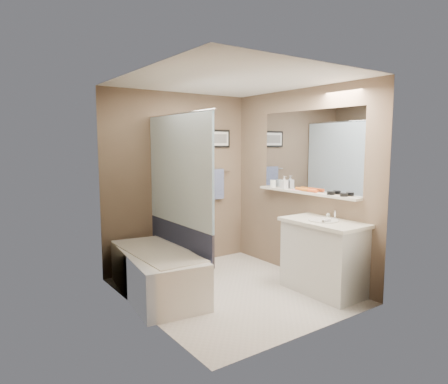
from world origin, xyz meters
TOP-DOWN VIEW (x-y plane):
  - ground at (0.00, 0.00)m, footprint 2.50×2.50m
  - ceiling at (0.00, 0.00)m, footprint 2.20×2.50m
  - wall_back at (0.00, 1.23)m, footprint 2.20×0.04m
  - wall_front at (0.00, -1.23)m, footprint 2.20×0.04m
  - wall_left at (-1.08, 0.00)m, footprint 0.04×2.50m
  - wall_right at (1.08, 0.00)m, footprint 0.04×2.50m
  - tile_surround at (-1.09, 0.50)m, footprint 0.02×1.55m
  - curtain_rod at (-0.40, 0.50)m, footprint 0.02×1.55m
  - curtain_upper at (-0.40, 0.50)m, footprint 0.03×1.45m
  - curtain_lower at (-0.40, 0.50)m, footprint 0.03×1.45m
  - mirror at (1.09, -0.15)m, footprint 0.02×1.60m
  - shelf at (1.04, -0.15)m, footprint 0.12×1.60m
  - towel_bar at (0.55, 1.22)m, footprint 0.60×0.02m
  - towel at (0.55, 1.20)m, footprint 0.34×0.05m
  - art_frame at (0.55, 1.23)m, footprint 0.62×0.02m
  - art_mat at (0.55, 1.22)m, footprint 0.56×0.00m
  - art_image at (0.55, 1.22)m, footprint 0.50×0.00m
  - door at (0.55, -1.24)m, footprint 0.80×0.02m
  - door_handle at (0.22, -1.19)m, footprint 0.10×0.02m
  - bathtub at (-0.75, 0.41)m, footprint 0.89×1.58m
  - tub_rim at (-0.75, 0.41)m, footprint 0.56×1.36m
  - toilet at (-0.04, 0.88)m, footprint 0.57×0.80m
  - vanity at (0.85, -0.63)m, footprint 0.50×0.90m
  - countertop at (0.84, -0.63)m, footprint 0.54×0.96m
  - sink_basin at (0.83, -0.63)m, footprint 0.34×0.34m
  - faucet_spout at (1.03, -0.63)m, footprint 0.02×0.02m
  - faucet_knob at (1.03, -0.53)m, footprint 0.05×0.05m
  - candle_bowl_near at (1.04, -0.74)m, footprint 0.09×0.09m
  - candle_bowl_far at (1.04, -0.55)m, footprint 0.09×0.09m
  - hair_brush_front at (1.04, -0.24)m, footprint 0.05×0.22m
  - hair_brush_back at (1.04, -0.09)m, footprint 0.06×0.22m
  - pink_comb at (1.04, -0.00)m, footprint 0.04×0.16m
  - glass_jar at (1.04, 0.45)m, footprint 0.08×0.08m
  - soap_bottle at (1.04, 0.23)m, footprint 0.08×0.08m

SIDE VIEW (x-z plane):
  - ground at x=0.00m, z-range 0.00..0.00m
  - bathtub at x=-0.75m, z-range 0.00..0.50m
  - toilet at x=-0.04m, z-range 0.00..0.74m
  - vanity at x=0.85m, z-range 0.00..0.80m
  - tub_rim at x=-0.75m, z-range 0.49..0.51m
  - curtain_lower at x=-0.40m, z-range 0.40..0.76m
  - countertop at x=0.84m, z-range 0.80..0.84m
  - sink_basin at x=0.83m, z-range 0.84..0.86m
  - faucet_knob at x=1.03m, z-range 0.84..0.90m
  - faucet_spout at x=1.03m, z-range 0.84..0.94m
  - tile_surround at x=-1.09m, z-range 0.00..2.00m
  - door at x=0.55m, z-range 0.00..2.00m
  - door_handle at x=0.22m, z-range 0.99..1.01m
  - shelf at x=1.04m, z-range 1.09..1.11m
  - pink_comb at x=1.04m, z-range 1.11..1.12m
  - towel at x=0.55m, z-range 0.90..1.34m
  - candle_bowl_near at x=1.04m, z-range 1.11..1.16m
  - candle_bowl_far at x=1.04m, z-range 1.11..1.16m
  - hair_brush_front at x=1.04m, z-range 1.12..1.16m
  - hair_brush_back at x=1.04m, z-range 1.12..1.16m
  - glass_jar at x=1.04m, z-range 1.11..1.22m
  - soap_bottle at x=1.04m, z-range 1.11..1.28m
  - wall_back at x=0.00m, z-range 0.00..2.40m
  - wall_front at x=0.00m, z-range 0.00..2.40m
  - wall_left at x=-1.08m, z-range 0.00..2.40m
  - wall_right at x=1.08m, z-range 0.00..2.40m
  - towel_bar at x=0.55m, z-range 1.29..1.31m
  - curtain_upper at x=-0.40m, z-range 0.76..2.04m
  - mirror at x=1.09m, z-range 1.12..2.12m
  - art_frame at x=0.55m, z-range 1.65..1.91m
  - art_mat at x=0.55m, z-range 1.68..1.88m
  - art_image at x=0.55m, z-range 1.72..1.84m
  - curtain_rod at x=-0.40m, z-range 2.04..2.06m
  - ceiling at x=0.00m, z-range 2.36..2.40m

